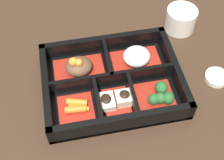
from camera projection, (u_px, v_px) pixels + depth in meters
ground_plane at (112, 86)px, 0.72m from camera, size 3.00×3.00×0.00m
bento_base at (112, 85)px, 0.71m from camera, size 0.30×0.24×0.01m
bento_rim at (112, 81)px, 0.70m from camera, size 0.30×0.24×0.05m
bowl_stew at (79, 67)px, 0.72m from camera, size 0.12×0.09×0.05m
bowl_rice at (136, 58)px, 0.73m from camera, size 0.12×0.09×0.04m
bowl_carrots at (76, 108)px, 0.66m from camera, size 0.07×0.08×0.02m
bowl_tofu at (115, 100)px, 0.67m from camera, size 0.08×0.08×0.03m
bowl_greens at (160, 95)px, 0.67m from camera, size 0.08×0.08×0.03m
tea_cup at (181, 19)px, 0.81m from camera, size 0.08×0.08×0.06m
sauce_dish at (217, 77)px, 0.72m from camera, size 0.06×0.06×0.01m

